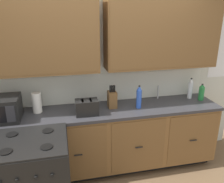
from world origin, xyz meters
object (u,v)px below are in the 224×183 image
(knife_block, at_px, (112,99))
(bottle_clear, at_px, (190,88))
(paper_towel_roll, at_px, (37,103))
(stove_range, at_px, (34,180))
(toaster, at_px, (87,107))
(bottle_blue, at_px, (139,97))
(bottle_green, at_px, (202,92))

(knife_block, xyz_separation_m, bottle_clear, (1.20, 0.08, 0.04))
(knife_block, relative_size, paper_towel_roll, 1.19)
(stove_range, bearing_deg, toaster, 38.86)
(bottle_blue, xyz_separation_m, bottle_clear, (0.86, 0.18, -0.00))
(paper_towel_roll, bearing_deg, toaster, -18.89)
(stove_range, relative_size, paper_towel_roll, 3.65)
(toaster, bearing_deg, stove_range, -141.14)
(paper_towel_roll, relative_size, bottle_clear, 0.84)
(knife_block, bearing_deg, stove_range, -146.09)
(bottle_green, bearing_deg, stove_range, -164.22)
(paper_towel_roll, relative_size, bottle_green, 1.07)
(knife_block, bearing_deg, bottle_green, -0.78)
(paper_towel_roll, bearing_deg, bottle_clear, 0.81)
(toaster, xyz_separation_m, bottle_clear, (1.56, 0.24, 0.05))
(knife_block, height_order, bottle_blue, bottle_blue)
(bottle_green, height_order, bottle_clear, bottle_clear)
(bottle_green, distance_m, bottle_clear, 0.16)
(toaster, distance_m, paper_towel_roll, 0.64)
(bottle_blue, bearing_deg, knife_block, 164.05)
(bottle_blue, height_order, bottle_clear, bottle_blue)
(stove_range, relative_size, bottle_blue, 3.04)
(bottle_green, xyz_separation_m, bottle_clear, (-0.12, 0.10, 0.03))
(knife_block, height_order, bottle_clear, knife_block)
(bottle_green, bearing_deg, bottle_clear, 139.79)
(bottle_clear, bearing_deg, knife_block, -175.95)
(paper_towel_roll, bearing_deg, bottle_blue, -6.60)
(stove_range, distance_m, bottle_blue, 1.59)
(toaster, bearing_deg, paper_towel_roll, 161.11)
(bottle_green, relative_size, bottle_clear, 0.79)
(toaster, relative_size, bottle_green, 1.15)
(stove_range, height_order, toaster, toaster)
(toaster, bearing_deg, knife_block, 23.34)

